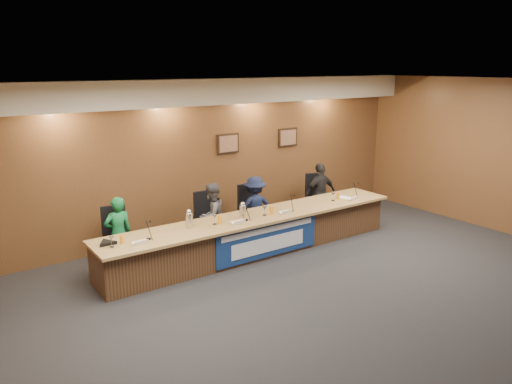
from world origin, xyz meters
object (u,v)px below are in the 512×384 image
dais_body (255,235)px  panelist_c (255,207)px  panelist_b (212,216)px  carafe_mid (243,212)px  office_chair_b (209,223)px  carafe_left (189,220)px  banner (268,240)px  panelist_d (320,193)px  office_chair_a (117,242)px  panelist_a (118,234)px  office_chair_c (252,214)px  speakerphone (107,243)px  office_chair_d (317,201)px

dais_body → panelist_c: 0.91m
panelist_b → carafe_mid: 0.78m
office_chair_b → carafe_left: 1.21m
banner → panelist_b: panelist_b is taller
office_chair_b → carafe_left: size_ratio=1.83×
panelist_b → panelist_d: panelist_d is taller
panelist_b → office_chair_a: bearing=-24.1°
dais_body → office_chair_a: bearing=161.2°
panelist_b → office_chair_a: (-1.84, 0.10, -0.16)m
panelist_a → office_chair_b: bearing=-176.0°
panelist_c → panelist_d: 1.77m
banner → carafe_left: carafe_left is taller
panelist_b → office_chair_c: panelist_b is taller
panelist_c → carafe_mid: 1.08m
banner → office_chair_c: size_ratio=4.58×
office_chair_b → carafe_left: carafe_left is taller
office_chair_b → speakerphone: bearing=-159.6°
office_chair_b → office_chair_a: bearing=-178.2°
office_chair_d → office_chair_b: bearing=-155.7°
banner → office_chair_a: banner is taller
speakerphone → office_chair_d: bearing=8.6°
office_chair_b → carafe_mid: (0.24, -0.81, 0.39)m
panelist_a → office_chair_c: size_ratio=2.72×
panelist_a → panelist_d: size_ratio=0.96×
dais_body → office_chair_b: size_ratio=12.50×
office_chair_a → office_chair_b: (1.84, 0.00, 0.00)m
panelist_b → office_chair_b: size_ratio=2.69×
panelist_a → office_chair_c: 2.86m
carafe_left → carafe_mid: size_ratio=1.13×
dais_body → banner: (0.00, -0.41, 0.03)m
panelist_a → carafe_left: (1.01, -0.67, 0.23)m
speakerphone → carafe_left: bearing=-0.5°
banner → office_chair_d: size_ratio=4.58×
dais_body → panelist_d: size_ratio=4.42×
panelist_c → office_chair_d: bearing=-162.4°
dais_body → panelist_d: (2.26, 0.71, 0.33)m
panelist_d → dais_body: bearing=21.8°
banner → panelist_d: panelist_d is taller
office_chair_b → carafe_left: bearing=-135.3°
dais_body → office_chair_c: bearing=58.8°
panelist_c → speakerphone: size_ratio=4.03×
dais_body → office_chair_d: (2.26, 0.81, 0.13)m
panelist_b → speakerphone: (-2.26, -0.66, 0.13)m
banner → office_chair_b: banner is taller
banner → office_chair_c: bearing=68.2°
office_chair_d → dais_body: bearing=-136.1°
office_chair_c → office_chair_d: bearing=3.7°
carafe_mid → speakerphone: 2.50m
office_chair_a → carafe_mid: bearing=-11.4°
panelist_c → panelist_d: size_ratio=0.95×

